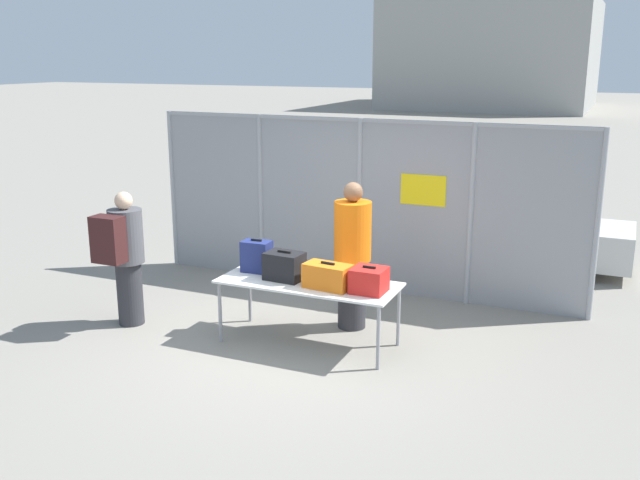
# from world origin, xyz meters

# --- Properties ---
(ground_plane) EXTENTS (120.00, 120.00, 0.00)m
(ground_plane) POSITION_xyz_m (0.00, 0.00, 0.00)
(ground_plane) COLOR gray
(fence_section) EXTENTS (6.11, 0.07, 2.35)m
(fence_section) POSITION_xyz_m (0.01, 2.25, 1.23)
(fence_section) COLOR #9EA0A5
(fence_section) RESTS_ON ground_plane
(inspection_table) EXTENTS (2.00, 0.81, 0.73)m
(inspection_table) POSITION_xyz_m (0.18, 0.19, 0.68)
(inspection_table) COLOR silver
(inspection_table) RESTS_ON ground_plane
(suitcase_navy) EXTENTS (0.34, 0.24, 0.39)m
(suitcase_navy) POSITION_xyz_m (-0.53, 0.31, 0.91)
(suitcase_navy) COLOR navy
(suitcase_navy) RESTS_ON inspection_table
(suitcase_black) EXTENTS (0.43, 0.32, 0.33)m
(suitcase_black) POSITION_xyz_m (-0.11, 0.17, 0.88)
(suitcase_black) COLOR black
(suitcase_black) RESTS_ON inspection_table
(suitcase_orange) EXTENTS (0.53, 0.32, 0.29)m
(suitcase_orange) POSITION_xyz_m (0.45, 0.08, 0.86)
(suitcase_orange) COLOR orange
(suitcase_orange) RESTS_ON inspection_table
(suitcase_red) EXTENTS (0.36, 0.34, 0.29)m
(suitcase_red) POSITION_xyz_m (0.91, 0.13, 0.86)
(suitcase_red) COLOR red
(suitcase_red) RESTS_ON inspection_table
(traveler_hooded) EXTENTS (0.40, 0.62, 1.62)m
(traveler_hooded) POSITION_xyz_m (-2.05, -0.16, 0.89)
(traveler_hooded) COLOR #2D2D33
(traveler_hooded) RESTS_ON ground_plane
(security_worker_near) EXTENTS (0.43, 0.43, 1.76)m
(security_worker_near) POSITION_xyz_m (0.44, 0.85, 0.91)
(security_worker_near) COLOR #2D2D33
(security_worker_near) RESTS_ON ground_plane
(utility_trailer) EXTENTS (4.52, 1.91, 0.70)m
(utility_trailer) POSITION_xyz_m (1.73, 4.38, 0.40)
(utility_trailer) COLOR silver
(utility_trailer) RESTS_ON ground_plane
(distant_hangar) EXTENTS (11.66, 12.22, 6.35)m
(distant_hangar) POSITION_xyz_m (-4.99, 39.34, 3.18)
(distant_hangar) COLOR #999993
(distant_hangar) RESTS_ON ground_plane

